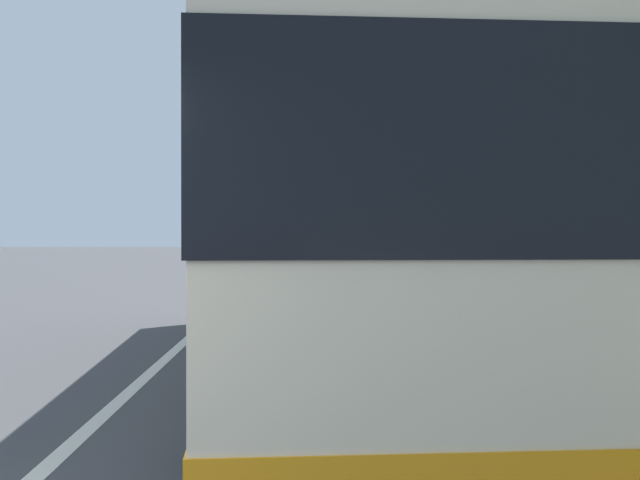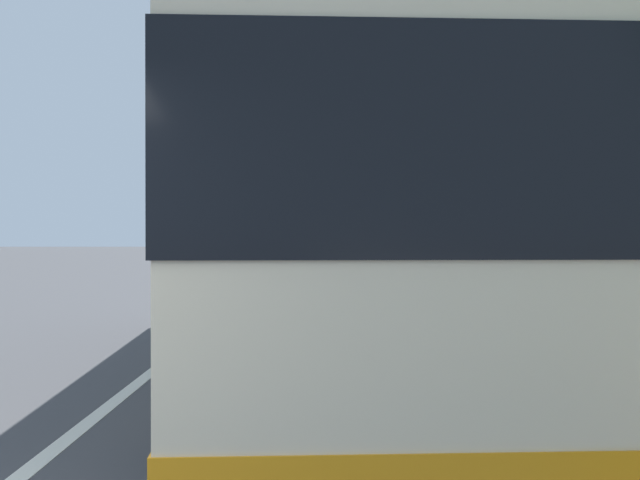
# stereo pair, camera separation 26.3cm
# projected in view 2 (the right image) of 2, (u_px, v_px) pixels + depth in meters

# --- Properties ---
(lane_divider_line) EXTENTS (110.00, 0.16, 0.01)m
(lane_divider_line) POSITION_uv_depth(u_px,v_px,m) (192.00, 340.00, 12.82)
(lane_divider_line) COLOR silver
(lane_divider_line) RESTS_ON ground
(coach_bus) EXTENTS (12.47, 3.32, 3.12)m
(coach_bus) POSITION_uv_depth(u_px,v_px,m) (336.00, 227.00, 9.82)
(coach_bus) COLOR beige
(coach_bus) RESTS_ON ground
(car_ahead_same_lane) EXTENTS (4.39, 1.86, 1.56)m
(car_ahead_same_lane) POSITION_uv_depth(u_px,v_px,m) (329.00, 256.00, 36.32)
(car_ahead_same_lane) COLOR silver
(car_ahead_same_lane) RESTS_ON ground
(car_far_distant) EXTENTS (4.31, 1.93, 1.43)m
(car_far_distant) POSITION_uv_depth(u_px,v_px,m) (334.00, 254.00, 42.58)
(car_far_distant) COLOR red
(car_far_distant) RESTS_ON ground
(car_behind_bus) EXTENTS (4.59, 2.15, 1.58)m
(car_behind_bus) POSITION_uv_depth(u_px,v_px,m) (245.00, 250.00, 48.87)
(car_behind_bus) COLOR navy
(car_behind_bus) RESTS_ON ground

